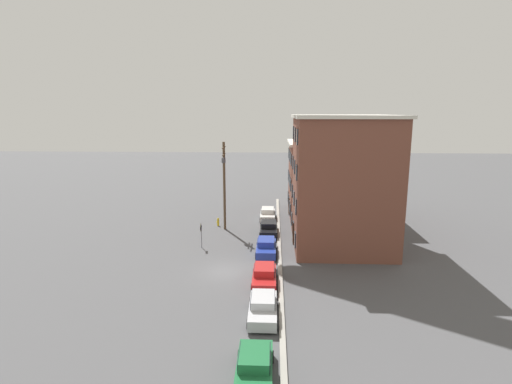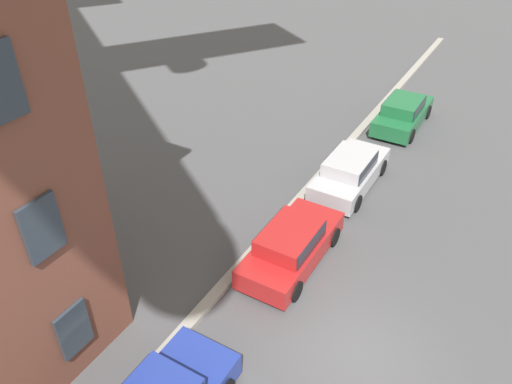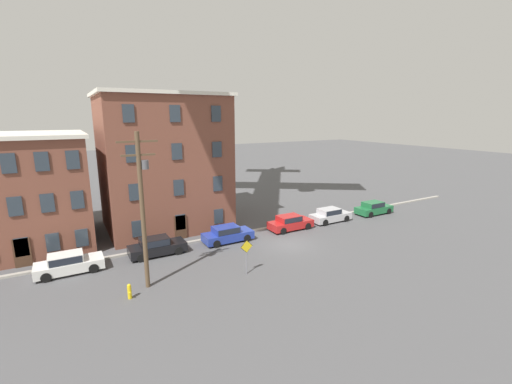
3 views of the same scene
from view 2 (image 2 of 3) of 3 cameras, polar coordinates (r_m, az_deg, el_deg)
name	(u,v)px [view 2 (image 2 of 3)]	position (r m, az deg, el deg)	size (l,w,h in m)	color
ground_plane	(358,355)	(14.34, 11.58, -17.76)	(200.00, 200.00, 0.00)	#4C4C4F
kerb_strip	(219,291)	(15.54, -4.29, -11.17)	(56.00, 0.36, 0.16)	#9E998E
car_red	(291,244)	(16.08, 4.05, -6.00)	(4.40, 1.92, 1.43)	#B21E1E
car_silver	(350,170)	(19.97, 10.68, 2.46)	(4.40, 1.92, 1.43)	#B7B7BC
car_green	(403,112)	(25.22, 16.45, 8.76)	(4.40, 1.92, 1.43)	#1E6638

